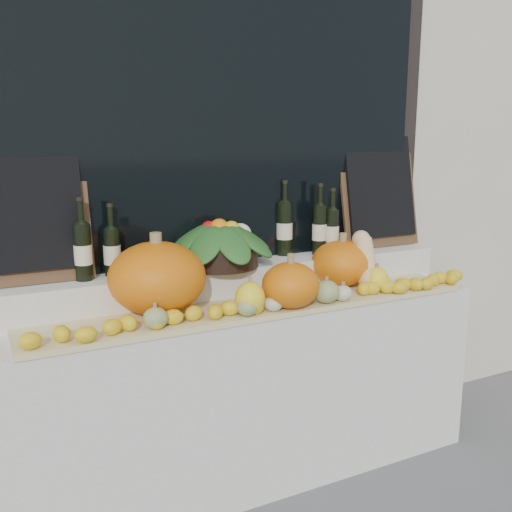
% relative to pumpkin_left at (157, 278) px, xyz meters
% --- Properties ---
extents(storefront_facade, '(7.00, 0.94, 4.50)m').
position_rel_pumpkin_left_xyz_m(storefront_facade, '(0.45, 0.75, 1.19)').
color(storefront_facade, beige).
rests_on(storefront_facade, ground).
extents(display_sill, '(2.30, 0.55, 0.88)m').
position_rel_pumpkin_left_xyz_m(display_sill, '(0.45, 0.03, -0.62)').
color(display_sill, silver).
rests_on(display_sill, ground).
extents(rear_tier, '(2.30, 0.25, 0.16)m').
position_rel_pumpkin_left_xyz_m(rear_tier, '(0.45, 0.18, -0.10)').
color(rear_tier, silver).
rests_on(rear_tier, display_sill).
extents(straw_bedding, '(2.10, 0.32, 0.02)m').
position_rel_pumpkin_left_xyz_m(straw_bedding, '(0.45, -0.09, -0.17)').
color(straw_bedding, tan).
rests_on(straw_bedding, display_sill).
extents(pumpkin_left, '(0.42, 0.42, 0.31)m').
position_rel_pumpkin_left_xyz_m(pumpkin_left, '(0.00, 0.00, 0.00)').
color(pumpkin_left, orange).
rests_on(pumpkin_left, straw_bedding).
extents(pumpkin_right, '(0.33, 0.33, 0.23)m').
position_rel_pumpkin_left_xyz_m(pumpkin_right, '(0.98, 0.03, -0.04)').
color(pumpkin_right, orange).
rests_on(pumpkin_right, straw_bedding).
extents(pumpkin_center, '(0.33, 0.33, 0.20)m').
position_rel_pumpkin_left_xyz_m(pumpkin_center, '(0.55, -0.19, -0.05)').
color(pumpkin_center, orange).
rests_on(pumpkin_center, straw_bedding).
extents(butternut_squash, '(0.13, 0.20, 0.29)m').
position_rel_pumpkin_left_xyz_m(butternut_squash, '(1.05, -0.09, -0.03)').
color(butternut_squash, '#E5BB87').
rests_on(butternut_squash, straw_bedding).
extents(decorative_gourds, '(1.24, 0.18, 0.16)m').
position_rel_pumpkin_left_xyz_m(decorative_gourds, '(0.55, -0.19, -0.10)').
color(decorative_gourds, '#3A641E').
rests_on(decorative_gourds, straw_bedding).
extents(lemon_heap, '(2.20, 0.16, 0.06)m').
position_rel_pumpkin_left_xyz_m(lemon_heap, '(0.45, -0.20, -0.12)').
color(lemon_heap, gold).
rests_on(lemon_heap, straw_bedding).
extents(produce_bowl, '(0.57, 0.57, 0.24)m').
position_rel_pumpkin_left_xyz_m(produce_bowl, '(0.36, 0.17, 0.09)').
color(produce_bowl, black).
rests_on(produce_bowl, rear_tier).
extents(wine_bottle_far_left, '(0.08, 0.08, 0.36)m').
position_rel_pumpkin_left_xyz_m(wine_bottle_far_left, '(-0.27, 0.18, 0.11)').
color(wine_bottle_far_left, black).
rests_on(wine_bottle_far_left, rear_tier).
extents(wine_bottle_near_left, '(0.08, 0.08, 0.32)m').
position_rel_pumpkin_left_xyz_m(wine_bottle_near_left, '(-0.14, 0.21, 0.09)').
color(wine_bottle_near_left, black).
rests_on(wine_bottle_near_left, rear_tier).
extents(wine_bottle_tall, '(0.08, 0.08, 0.39)m').
position_rel_pumpkin_left_xyz_m(wine_bottle_tall, '(0.77, 0.26, 0.12)').
color(wine_bottle_tall, black).
rests_on(wine_bottle_tall, rear_tier).
extents(wine_bottle_near_right, '(0.08, 0.08, 0.37)m').
position_rel_pumpkin_left_xyz_m(wine_bottle_near_right, '(0.94, 0.18, 0.12)').
color(wine_bottle_near_right, black).
rests_on(wine_bottle_near_right, rear_tier).
extents(wine_bottle_far_right, '(0.08, 0.08, 0.35)m').
position_rel_pumpkin_left_xyz_m(wine_bottle_far_right, '(1.00, 0.17, 0.10)').
color(wine_bottle_far_right, black).
rests_on(wine_bottle_far_right, rear_tier).
extents(chalkboard_left, '(0.50, 0.15, 0.61)m').
position_rel_pumpkin_left_xyz_m(chalkboard_left, '(-0.47, 0.24, 0.30)').
color(chalkboard_left, '#4C331E').
rests_on(chalkboard_left, rear_tier).
extents(chalkboard_right, '(0.50, 0.15, 0.61)m').
position_rel_pumpkin_left_xyz_m(chalkboard_right, '(1.37, 0.24, 0.30)').
color(chalkboard_right, '#4C331E').
rests_on(chalkboard_right, rear_tier).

